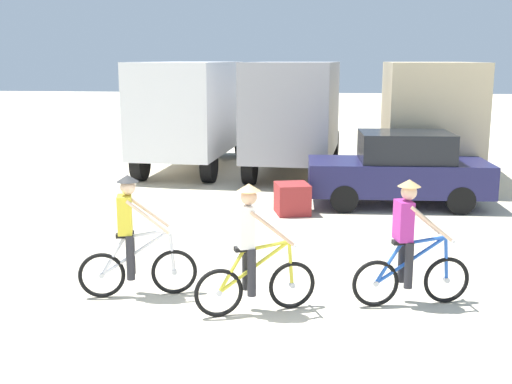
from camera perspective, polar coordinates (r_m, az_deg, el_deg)
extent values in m
plane|color=beige|center=(8.02, -5.22, -13.60)|extent=(120.00, 120.00, 0.00)
cube|color=white|center=(19.78, -6.03, 7.57)|extent=(2.62, 5.30, 2.70)
cube|color=#4C6B9E|center=(23.11, -3.77, 6.96)|extent=(2.26, 1.59, 2.00)
cube|color=black|center=(23.76, -3.40, 7.94)|extent=(2.03, 0.17, 0.80)
cylinder|color=black|center=(23.37, -6.24, 4.50)|extent=(0.36, 1.01, 1.00)
cylinder|color=black|center=(22.91, -1.30, 4.43)|extent=(0.36, 1.01, 1.00)
cylinder|color=black|center=(18.66, -10.32, 2.55)|extent=(0.36, 1.01, 1.00)
cylinder|color=black|center=(18.08, -4.21, 2.42)|extent=(0.36, 1.01, 1.00)
cube|color=#9E9EA3|center=(19.13, 3.40, 7.47)|extent=(2.70, 5.33, 2.70)
cube|color=silver|center=(22.54, 4.41, 6.83)|extent=(2.28, 1.62, 2.00)
cube|color=black|center=(23.21, 4.60, 7.84)|extent=(2.03, 0.20, 0.80)
cylinder|color=black|center=(22.67, 1.78, 4.35)|extent=(0.38, 1.02, 1.00)
cylinder|color=black|center=(22.47, 6.94, 4.20)|extent=(0.38, 1.02, 1.00)
cylinder|color=black|center=(17.80, -0.57, 2.30)|extent=(0.38, 1.02, 1.00)
cylinder|color=black|center=(17.54, 6.00, 2.10)|extent=(0.38, 1.02, 1.00)
cube|color=#CCB78E|center=(18.99, 15.12, 7.06)|extent=(2.55, 5.27, 2.70)
cube|color=silver|center=(22.40, 14.09, 6.48)|extent=(2.24, 1.56, 2.00)
cube|color=black|center=(23.07, 13.97, 7.51)|extent=(2.03, 0.14, 0.80)
cylinder|color=black|center=(22.33, 11.37, 4.01)|extent=(0.35, 1.01, 1.00)
cylinder|color=black|center=(22.53, 16.57, 3.82)|extent=(0.35, 1.01, 1.00)
cylinder|color=black|center=(17.41, 12.14, 1.82)|extent=(0.35, 1.01, 1.00)
cylinder|color=black|center=(17.66, 18.76, 1.60)|extent=(0.35, 1.01, 1.00)
cube|color=#1E1E4C|center=(15.48, 12.53, 1.34)|extent=(4.29, 1.98, 0.76)
cube|color=black|center=(15.39, 13.20, 3.96)|extent=(2.18, 1.71, 0.68)
cylinder|color=black|center=(14.65, 7.88, -0.60)|extent=(0.65, 0.25, 0.64)
cylinder|color=black|center=(16.17, 7.50, 0.59)|extent=(0.65, 0.25, 0.64)
cylinder|color=black|center=(15.06, 17.81, -0.71)|extent=(0.65, 0.25, 0.64)
cylinder|color=black|center=(16.55, 16.53, 0.45)|extent=(0.65, 0.25, 0.64)
torus|color=black|center=(9.60, -7.31, -7.09)|extent=(0.67, 0.24, 0.68)
cylinder|color=silver|center=(9.60, -7.31, -7.09)|extent=(0.10, 0.10, 0.08)
torus|color=black|center=(9.65, -13.61, -7.25)|extent=(0.67, 0.24, 0.68)
cylinder|color=silver|center=(9.65, -13.61, -7.25)|extent=(0.10, 0.10, 0.08)
cylinder|color=silver|center=(9.51, -10.69, -5.36)|extent=(1.00, 0.32, 0.68)
cylinder|color=silver|center=(9.43, -9.71, -3.70)|extent=(0.65, 0.22, 0.13)
cylinder|color=silver|center=(9.54, -12.65, -5.64)|extent=(0.39, 0.15, 0.59)
cylinder|color=silver|center=(9.51, -7.51, -5.27)|extent=(0.11, 0.07, 0.64)
cylinder|color=silver|center=(9.42, -7.72, -3.41)|extent=(0.17, 0.51, 0.04)
cube|color=black|center=(9.45, -11.69, -3.82)|extent=(0.26, 0.18, 0.06)
cube|color=gold|center=(9.37, -11.65, -1.99)|extent=(0.28, 0.36, 0.56)
sphere|color=beige|center=(9.28, -11.38, 0.42)|extent=(0.22, 0.22, 0.22)
cone|color=#333333|center=(9.26, -11.41, 1.21)|extent=(0.32, 0.32, 0.10)
cylinder|color=#26262B|center=(9.65, -11.10, -5.32)|extent=(0.12, 0.12, 0.66)
cylinder|color=#26262B|center=(9.40, -11.17, -5.78)|extent=(0.12, 0.12, 0.66)
cylinder|color=beige|center=(9.53, -9.57, -1.76)|extent=(0.61, 0.25, 0.53)
cylinder|color=beige|center=(9.18, -9.60, -2.28)|extent=(0.63, 0.18, 0.53)
torus|color=black|center=(9.01, 3.24, -8.30)|extent=(0.65, 0.33, 0.68)
cylinder|color=silver|center=(9.01, 3.24, -8.30)|extent=(0.11, 0.11, 0.08)
torus|color=black|center=(8.72, -3.34, -8.98)|extent=(0.65, 0.33, 0.68)
cylinder|color=silver|center=(8.72, -3.34, -8.98)|extent=(0.11, 0.11, 0.08)
cylinder|color=gold|center=(8.74, -0.16, -6.70)|extent=(0.96, 0.46, 0.68)
cylinder|color=gold|center=(8.70, 0.93, -4.85)|extent=(0.63, 0.31, 0.13)
cylinder|color=gold|center=(8.67, -2.25, -7.14)|extent=(0.38, 0.20, 0.59)
cylinder|color=gold|center=(8.89, 3.11, -6.38)|extent=(0.11, 0.09, 0.64)
cylinder|color=silver|center=(8.79, 2.98, -4.42)|extent=(0.24, 0.49, 0.04)
cube|color=black|center=(8.62, -1.15, -5.09)|extent=(0.27, 0.21, 0.06)
cube|color=silver|center=(8.54, -1.03, -3.09)|extent=(0.31, 0.37, 0.56)
sphere|color=tan|center=(8.46, -0.65, -0.44)|extent=(0.22, 0.22, 0.22)
cone|color=tan|center=(8.43, -0.65, 0.42)|extent=(0.32, 0.32, 0.10)
cylinder|color=#26262B|center=(8.85, -0.87, -6.67)|extent=(0.12, 0.12, 0.66)
cylinder|color=#26262B|center=(8.61, -0.39, -7.20)|extent=(0.12, 0.12, 0.66)
cylinder|color=tan|center=(8.80, 0.77, -2.73)|extent=(0.58, 0.33, 0.53)
cylinder|color=tan|center=(8.47, 1.50, -3.32)|extent=(0.61, 0.26, 0.53)
torus|color=black|center=(9.58, 16.65, -7.54)|extent=(0.67, 0.23, 0.68)
cylinder|color=silver|center=(9.58, 16.65, -7.54)|extent=(0.10, 0.10, 0.08)
torus|color=black|center=(9.21, 10.63, -8.04)|extent=(0.67, 0.23, 0.68)
cylinder|color=silver|center=(9.21, 10.63, -8.04)|extent=(0.10, 0.10, 0.08)
cylinder|color=blue|center=(9.28, 13.65, -5.94)|extent=(1.01, 0.31, 0.68)
cylinder|color=blue|center=(9.26, 14.73, -4.22)|extent=(0.65, 0.22, 0.13)
cylinder|color=blue|center=(9.17, 11.72, -6.31)|extent=(0.39, 0.15, 0.59)
cylinder|color=blue|center=(9.48, 16.62, -5.73)|extent=(0.11, 0.07, 0.64)
cylinder|color=silver|center=(9.38, 16.60, -3.87)|extent=(0.17, 0.51, 0.04)
cube|color=black|center=(9.14, 12.83, -4.39)|extent=(0.26, 0.18, 0.06)
cube|color=#AD2D8C|center=(9.07, 13.03, -2.50)|extent=(0.27, 0.36, 0.56)
sphere|color=beige|center=(9.00, 13.51, -0.02)|extent=(0.22, 0.22, 0.22)
cone|color=tan|center=(8.98, 13.55, 0.79)|extent=(0.32, 0.32, 0.10)
cylinder|color=#26262B|center=(9.37, 12.93, -5.91)|extent=(0.12, 0.12, 0.66)
cylinder|color=#26262B|center=(9.14, 13.50, -6.39)|extent=(0.12, 0.12, 0.66)
cylinder|color=beige|center=(9.36, 14.58, -2.24)|extent=(0.61, 0.25, 0.53)
cylinder|color=beige|center=(9.04, 15.44, -2.78)|extent=(0.63, 0.17, 0.53)
cube|color=#9E2D2D|center=(14.41, 3.26, -0.60)|extent=(0.90, 0.95, 0.69)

